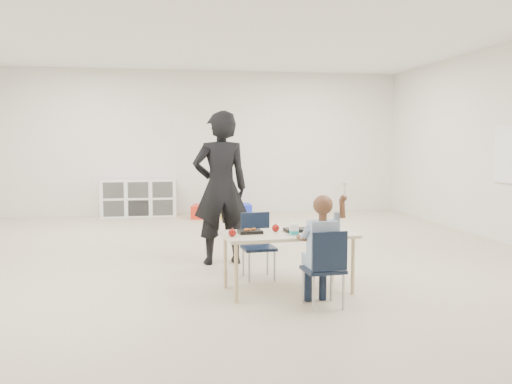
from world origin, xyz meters
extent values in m
plane|color=beige|center=(0.00, 0.00, 0.00)|extent=(9.00, 9.00, 0.00)
plane|color=white|center=(0.00, 0.00, 2.80)|extent=(9.00, 9.00, 0.00)
cube|color=white|center=(0.00, 4.50, 1.40)|extent=(8.00, 0.02, 2.80)
cube|color=white|center=(0.00, -4.50, 1.40)|extent=(8.00, 0.02, 2.80)
cube|color=beige|center=(0.44, -1.26, 0.55)|extent=(1.28, 0.72, 0.03)
cube|color=black|center=(0.54, -1.20, 0.58)|extent=(0.23, 0.18, 0.03)
cube|color=black|center=(0.08, -1.23, 0.58)|extent=(0.23, 0.18, 0.03)
cube|color=white|center=(0.47, -1.39, 0.62)|extent=(0.08, 0.08, 0.10)
ellipsoid|color=tan|center=(0.76, -1.31, 0.60)|extent=(0.09, 0.09, 0.07)
sphere|color=maroon|center=(0.34, -1.18, 0.60)|extent=(0.07, 0.07, 0.07)
sphere|color=maroon|center=(-0.11, -1.37, 0.60)|extent=(0.07, 0.07, 0.07)
cube|color=white|center=(-1.20, 4.28, 0.35)|extent=(1.40, 0.40, 0.70)
cube|color=white|center=(3.98, 0.60, 1.25)|extent=(0.02, 0.60, 0.80)
imported|color=black|center=(-0.07, 0.03, 0.89)|extent=(0.69, 0.49, 1.78)
cube|color=red|center=(-0.02, 3.85, 0.12)|extent=(0.47, 0.56, 0.24)
cube|color=yellow|center=(0.51, 3.84, 0.11)|extent=(0.40, 0.49, 0.22)
cube|color=#1B2FD0|center=(0.73, 3.98, 0.12)|extent=(0.38, 0.48, 0.23)
camera|label=1|loc=(-0.70, -6.20, 1.43)|focal=38.00mm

